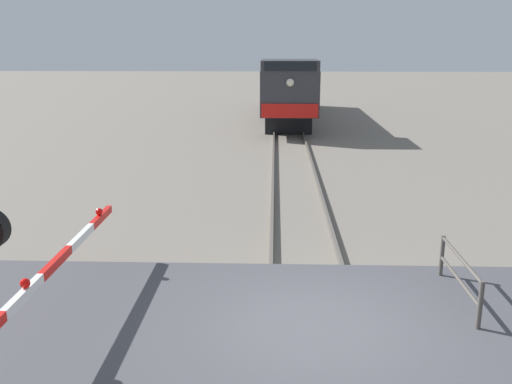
# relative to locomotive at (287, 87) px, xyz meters

# --- Properties ---
(ground_plane) EXTENTS (160.00, 160.00, 0.00)m
(ground_plane) POSITION_rel_locomotive_xyz_m (0.00, -25.44, -1.92)
(ground_plane) COLOR slate
(rail_track_left) EXTENTS (0.08, 80.00, 0.15)m
(rail_track_left) POSITION_rel_locomotive_xyz_m (-0.72, -25.44, -1.84)
(rail_track_left) COLOR #59544C
(rail_track_left) RESTS_ON ground_plane
(rail_track_right) EXTENTS (0.08, 80.00, 0.15)m
(rail_track_right) POSITION_rel_locomotive_xyz_m (0.72, -25.44, -1.84)
(rail_track_right) COLOR #59544C
(rail_track_right) RESTS_ON ground_plane
(road_surface) EXTENTS (36.00, 5.14, 0.16)m
(road_surface) POSITION_rel_locomotive_xyz_m (0.00, -25.44, -1.84)
(road_surface) COLOR #47474C
(road_surface) RESTS_ON ground_plane
(locomotive) EXTENTS (2.74, 15.60, 3.63)m
(locomotive) POSITION_rel_locomotive_xyz_m (0.00, 0.00, 0.00)
(locomotive) COLOR black
(locomotive) RESTS_ON ground_plane
(guard_railing) EXTENTS (0.08, 2.16, 0.95)m
(guard_railing) POSITION_rel_locomotive_xyz_m (2.53, -24.37, -1.31)
(guard_railing) COLOR #4C4742
(guard_railing) RESTS_ON ground_plane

